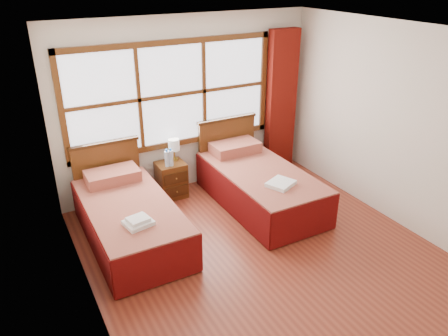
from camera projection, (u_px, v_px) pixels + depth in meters
floor at (268, 258)px, 5.25m from camera, size 4.50×4.50×0.00m
ceiling at (280, 34)px, 4.14m from camera, size 4.50×4.50×0.00m
wall_back at (188, 105)px, 6.49m from camera, size 4.00×0.00×4.00m
wall_left at (84, 203)px, 3.83m from camera, size 0.00×4.50×4.50m
wall_right at (403, 129)px, 5.56m from camera, size 0.00×4.50×4.50m
window at (172, 95)px, 6.26m from camera, size 3.16×0.06×1.56m
curtain at (281, 101)px, 7.12m from camera, size 0.50×0.16×2.30m
bed_left at (129, 218)px, 5.50m from camera, size 1.03×2.05×1.00m
bed_right at (258, 184)px, 6.33m from camera, size 1.07×2.09×1.04m
nightstand at (171, 180)px, 6.54m from camera, size 0.41×0.41×0.54m
towels_left at (138, 222)px, 4.92m from camera, size 0.34×0.31×0.09m
towels_right at (281, 184)px, 5.75m from camera, size 0.43×0.41×0.05m
lamp at (174, 145)px, 6.45m from camera, size 0.17×0.17×0.33m
bottle_near at (167, 159)px, 6.28m from camera, size 0.07×0.07×0.27m
bottle_far at (171, 158)px, 6.30m from camera, size 0.07×0.07×0.27m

